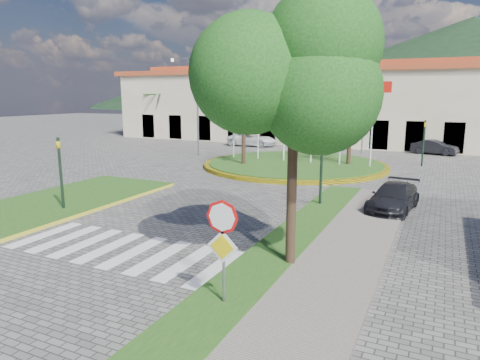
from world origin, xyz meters
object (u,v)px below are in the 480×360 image
at_px(roundabout_island, 295,164).
at_px(car_dark_a, 299,137).
at_px(deciduous_tree, 294,86).
at_px(car_dark_b, 435,147).
at_px(white_van, 252,139).
at_px(stop_sign, 223,236).
at_px(car_side_right, 393,197).

bearing_deg(roundabout_island, car_dark_a, 106.74).
bearing_deg(deciduous_tree, car_dark_b, 83.61).
height_order(white_van, car_dark_b, white_van).
height_order(stop_sign, car_dark_a, stop_sign).
bearing_deg(car_dark_a, roundabout_island, -153.10).
bearing_deg(car_side_right, car_dark_a, 123.41).
relative_size(roundabout_island, car_dark_b, 3.50).
bearing_deg(car_side_right, roundabout_island, 135.96).
distance_m(deciduous_tree, car_dark_a, 33.16).
relative_size(car_dark_a, car_dark_b, 0.94).
bearing_deg(stop_sign, car_side_right, 76.52).
height_order(white_van, car_side_right, white_van).
xyz_separation_m(stop_sign, car_side_right, (2.60, 10.84, -1.20)).
relative_size(roundabout_island, deciduous_tree, 1.87).
bearing_deg(car_side_right, car_dark_b, 93.57).
bearing_deg(car_dark_a, car_dark_b, -94.60).
bearing_deg(stop_sign, car_dark_a, 104.99).
relative_size(roundabout_island, car_dark_a, 3.70).
height_order(deciduous_tree, white_van, deciduous_tree).
relative_size(roundabout_island, white_van, 2.69).
relative_size(white_van, car_dark_b, 1.30).
bearing_deg(white_van, roundabout_island, -145.35).
relative_size(car_dark_a, car_side_right, 0.85).
height_order(stop_sign, car_dark_b, stop_sign).
bearing_deg(car_dark_b, deciduous_tree, -171.58).
distance_m(car_dark_a, car_side_right, 26.33).
bearing_deg(deciduous_tree, stop_sign, -101.18).
relative_size(stop_sign, white_van, 0.56).
bearing_deg(white_van, car_dark_b, -89.34).
xyz_separation_m(stop_sign, deciduous_tree, (0.60, 3.04, 3.38)).
distance_m(roundabout_island, stop_sign, 20.69).
relative_size(deciduous_tree, car_dark_b, 1.87).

